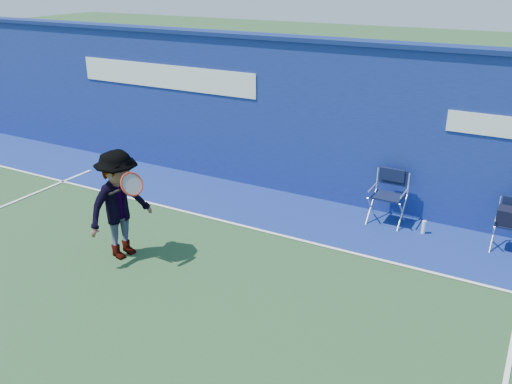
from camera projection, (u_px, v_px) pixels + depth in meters
The scene contains 8 objects.
ground at pixel (120, 322), 7.02m from camera, with size 80.00×80.00×0.00m, color #254626.
stadium_wall at pixel (294, 116), 10.63m from camera, with size 24.00×0.50×3.08m.
out_of_bounds_strip at pixel (268, 208), 10.33m from camera, with size 24.00×1.80×0.01m, color navy.
court_lines at pixel (150, 298), 7.50m from camera, with size 24.00×12.00×0.01m.
directors_chair_left at pixel (387, 206), 9.65m from camera, with size 0.57×0.52×0.96m.
directors_chair_right at pixel (511, 231), 8.66m from camera, with size 0.51×0.45×0.85m.
water_bottle at pixel (424, 227), 9.31m from camera, with size 0.07×0.07×0.24m, color white.
tennis_player at pixel (120, 205), 8.33m from camera, with size 0.96×1.23×1.75m.
Camera 1 is at (4.37, -4.26, 4.24)m, focal length 38.00 mm.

